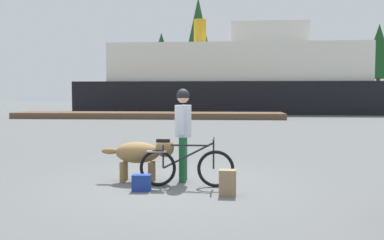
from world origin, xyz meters
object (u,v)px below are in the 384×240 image
ferry_boat (237,80)px  dog (142,153)px  bicycle (186,167)px  handbag_pannier (142,183)px  person_cyclist (183,125)px  backpack (228,183)px

ferry_boat → dog: bearing=-95.1°
bicycle → handbag_pannier: size_ratio=5.39×
handbag_pannier → ferry_boat: (2.52, 30.41, 2.73)m
person_cyclist → ferry_boat: 29.66m
bicycle → ferry_boat: ferry_boat is taller
person_cyclist → handbag_pannier: (-0.64, -0.86, -0.94)m
bicycle → dog: size_ratio=1.22×
dog → backpack: dog is taller
bicycle → handbag_pannier: 0.86m
dog → backpack: (1.62, -0.96, -0.34)m
backpack → ferry_boat: 30.73m
person_cyclist → ferry_boat: size_ratio=0.07×
bicycle → handbag_pannier: bearing=-152.0°
backpack → dog: bearing=149.4°
person_cyclist → handbag_pannier: person_cyclist is taller
ferry_boat → bicycle: bearing=-93.4°
handbag_pannier → bicycle: bearing=28.0°
dog → ferry_boat: (2.66, 29.64, 2.31)m
person_cyclist → backpack: person_cyclist is taller
person_cyclist → ferry_boat: bearing=86.4°
dog → ferry_boat: 29.85m
backpack → ferry_boat: ferry_boat is taller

